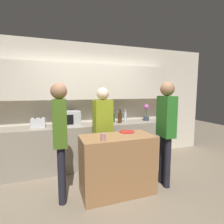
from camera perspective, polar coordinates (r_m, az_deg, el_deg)
The scene contains 19 objects.
ground_plane at distance 2.90m, azimuth -0.26°, elevation -27.26°, with size 14.00×14.00×0.00m, color #7F705B.
back_wall at distance 4.01m, azimuth -8.07°, elevation 5.46°, with size 6.40×0.40×2.70m.
back_counter at distance 3.92m, azimuth -7.01°, elevation -10.55°, with size 3.60×0.62×0.92m.
kitchen_island at distance 2.92m, azimuth 1.69°, elevation -16.65°, with size 1.15×0.58×0.93m.
microwave at distance 3.73m, azimuth -14.45°, elevation -2.00°, with size 0.52×0.39×0.30m.
toaster at distance 3.74m, azimuth -22.99°, elevation -3.24°, with size 0.26×0.16×0.18m.
potted_plant at distance 4.30m, azimuth 11.13°, elevation -0.13°, with size 0.14×0.14×0.39m.
bottle_0 at distance 3.86m, azimuth -3.36°, elevation -2.38°, with size 0.08×0.08×0.24m.
bottle_1 at distance 3.80m, azimuth -1.55°, elevation -2.28°, with size 0.06×0.06×0.28m.
bottle_2 at distance 3.88m, azimuth -0.58°, elevation -1.88°, with size 0.06×0.06×0.32m.
bottle_3 at distance 3.99m, azimuth 0.45°, elevation -1.85°, with size 0.07×0.07×0.28m.
bottle_4 at distance 3.88m, azimuth 2.52°, elevation -1.88°, with size 0.08×0.08×0.32m.
bottle_5 at distance 4.09m, azimuth 2.83°, elevation -1.65°, with size 0.07×0.07×0.28m.
bottle_6 at distance 4.07m, azimuth 4.33°, elevation -1.62°, with size 0.06×0.06×0.29m.
plate_on_island at distance 3.02m, azimuth 4.85°, elevation -6.43°, with size 0.26×0.26×0.01m.
cup_0 at distance 2.49m, azimuth -2.95°, elevation -8.18°, with size 0.07×0.07×0.11m.
person_left at distance 2.62m, azimuth -16.53°, elevation -6.26°, with size 0.23×0.35×1.74m.
person_center at distance 3.24m, azimuth -2.97°, elevation -4.17°, with size 0.36×0.23×1.69m.
person_right at distance 3.08m, azimuth 17.24°, elevation -3.84°, with size 0.23×0.35×1.78m.
Camera 1 is at (-0.78, -2.27, 1.62)m, focal length 28.00 mm.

